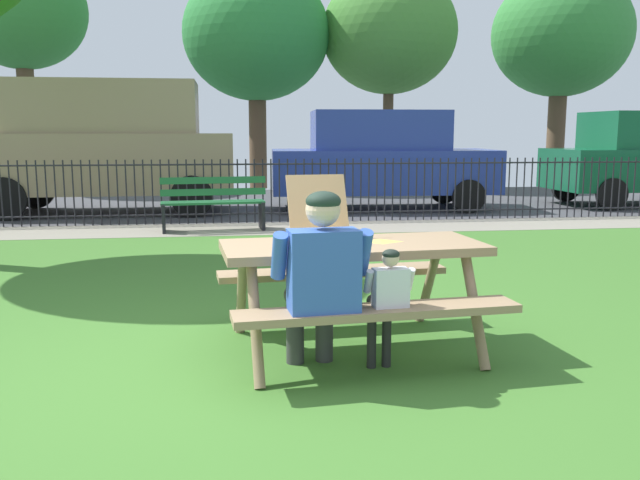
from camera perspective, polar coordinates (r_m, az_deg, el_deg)
ground at (r=6.00m, az=-8.49°, el=-5.84°), size 28.00×11.11×0.02m
cobblestone_walkway at (r=10.76m, az=-8.03°, el=0.88°), size 28.00×1.40×0.01m
street_asphalt at (r=14.72m, az=-7.88°, el=3.10°), size 28.00×6.57×0.01m
picnic_table_foreground at (r=4.70m, az=2.79°, el=-2.34°), size 1.93×1.64×0.79m
pizza_box_open at (r=4.71m, az=0.24°, el=0.92°), size 0.49×0.58×0.46m
pizza_slice_on_table at (r=4.75m, az=4.93°, el=-0.04°), size 0.26×0.21×0.02m
adult_at_table at (r=4.13m, az=0.00°, el=-3.10°), size 0.63×0.62×1.19m
child_at_table at (r=4.24m, az=5.70°, el=-4.93°), size 0.32×0.32×0.83m
iron_fence_streetside at (r=11.39m, az=-8.06°, el=4.15°), size 19.64×0.03×1.08m
park_bench_center at (r=10.57m, az=-9.05°, el=3.01°), size 1.63×0.61×0.85m
parked_car_left at (r=13.38m, az=-17.66°, el=7.79°), size 4.72×2.12×2.46m
parked_car_center at (r=13.51m, az=5.26°, el=6.91°), size 4.48×2.08×1.94m
far_tree_midleft at (r=19.42m, az=-24.07°, el=17.26°), size 3.27×3.27×6.04m
far_tree_center at (r=18.65m, az=-5.43°, el=16.95°), size 3.88×3.88×5.84m
far_tree_midright at (r=19.14m, az=5.91°, el=17.11°), size 3.67×3.67×5.85m
far_tree_right at (r=20.81m, az=19.82°, el=16.04°), size 3.85×3.85×5.97m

